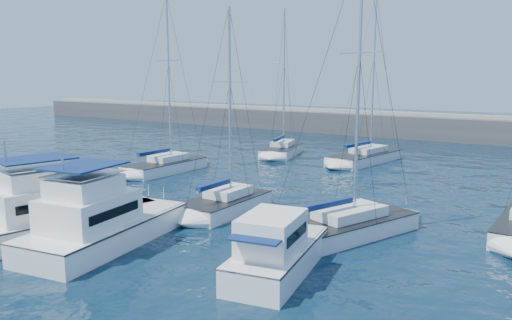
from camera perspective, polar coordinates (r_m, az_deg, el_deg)
The scene contains 11 objects.
ground at distance 26.71m, azimuth -11.53°, elevation -9.02°, with size 220.00×220.00×0.00m, color black.
breakwater at distance 72.39m, azimuth 19.08°, elevation 3.21°, with size 160.00×6.00×4.45m.
motor_yacht_port_outer at distance 35.82m, azimuth -26.37°, elevation -3.50°, with size 4.60×6.87×3.20m.
motor_yacht_port_inner at distance 28.87m, azimuth -21.92°, elevation -5.77°, with size 5.58×10.23×4.69m.
motor_yacht_stbd_inner at distance 26.28m, azimuth -17.39°, elevation -6.99°, with size 5.24×9.81×4.69m.
motor_yacht_stbd_outer at distance 21.72m, azimuth 2.31°, elevation -10.59°, with size 3.89×7.15×3.20m.
sailboat_mid_a at distance 45.00m, azimuth -10.32°, elevation -0.68°, with size 3.15×7.98×15.68m.
sailboat_mid_c at distance 31.34m, azimuth -3.57°, elevation -5.05°, with size 3.03×6.56×12.88m.
sailboat_mid_d at distance 27.06m, azimuth 9.90°, elevation -7.57°, with size 6.01×9.46×15.41m.
sailboat_back_a at distance 53.81m, azimuth 2.96°, elevation 1.15°, with size 4.99×7.98×15.75m.
sailboat_back_b at distance 50.36m, azimuth 12.42°, elevation 0.33°, with size 4.60×10.11×16.76m.
Camera 1 is at (18.16, -17.68, 8.43)m, focal length 35.00 mm.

